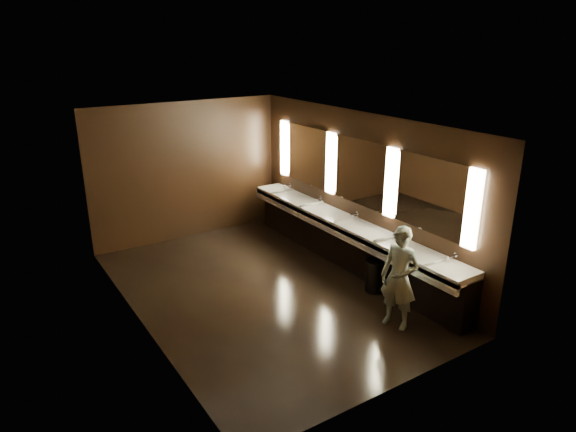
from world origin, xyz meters
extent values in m
plane|color=black|center=(0.00, 0.00, 0.00)|extent=(6.00, 6.00, 0.00)
cube|color=#2D2D2B|center=(0.00, 0.00, 2.80)|extent=(4.00, 6.00, 0.02)
cube|color=black|center=(0.00, 3.00, 1.40)|extent=(4.00, 0.02, 2.80)
cube|color=black|center=(0.00, -3.00, 1.40)|extent=(4.00, 0.02, 2.80)
cube|color=black|center=(-2.00, 0.00, 1.40)|extent=(0.02, 6.00, 2.80)
cube|color=black|center=(2.00, 0.00, 1.40)|extent=(0.02, 6.00, 2.80)
cube|color=black|center=(1.82, 0.00, 0.40)|extent=(0.36, 5.40, 0.81)
cube|color=silver|center=(1.73, 0.00, 0.85)|extent=(0.55, 5.40, 0.12)
cube|color=silver|center=(1.48, 0.00, 0.77)|extent=(0.06, 5.40, 0.18)
cylinder|color=silver|center=(1.91, -2.20, 0.99)|extent=(0.18, 0.04, 0.04)
cylinder|color=silver|center=(1.91, -1.10, 0.99)|extent=(0.18, 0.04, 0.04)
cylinder|color=silver|center=(1.91, 0.00, 0.99)|extent=(0.18, 0.04, 0.04)
cylinder|color=silver|center=(1.91, 1.10, 0.99)|extent=(0.18, 0.04, 0.04)
cylinder|color=silver|center=(1.91, 2.20, 0.99)|extent=(0.18, 0.04, 0.04)
cube|color=#FFF3C6|center=(1.97, -2.40, 1.75)|extent=(0.06, 0.22, 1.15)
cube|color=white|center=(1.99, -1.60, 1.75)|extent=(0.03, 1.32, 1.15)
cube|color=#FFF3C6|center=(1.97, -0.80, 1.75)|extent=(0.06, 0.23, 1.15)
cube|color=white|center=(1.99, 0.00, 1.75)|extent=(0.03, 1.32, 1.15)
cube|color=#FFF3C6|center=(1.97, 0.80, 1.75)|extent=(0.06, 0.23, 1.15)
cube|color=white|center=(1.99, 1.60, 1.75)|extent=(0.03, 1.32, 1.15)
cube|color=#FFF3C6|center=(1.97, 2.40, 1.75)|extent=(0.06, 0.22, 1.15)
imported|color=#89B7CC|center=(1.10, -1.97, 0.76)|extent=(0.53, 0.65, 1.52)
cylinder|color=black|center=(1.58, -1.00, 0.27)|extent=(0.43, 0.43, 0.54)
camera|label=1|loc=(-3.79, -6.61, 4.02)|focal=32.00mm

